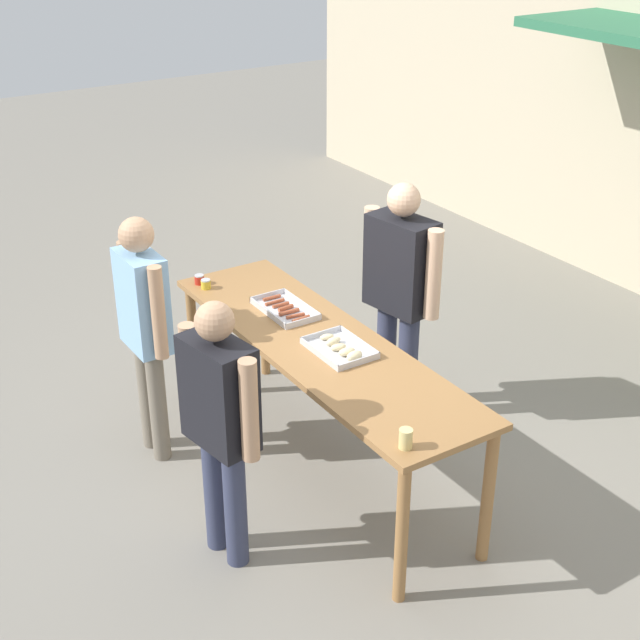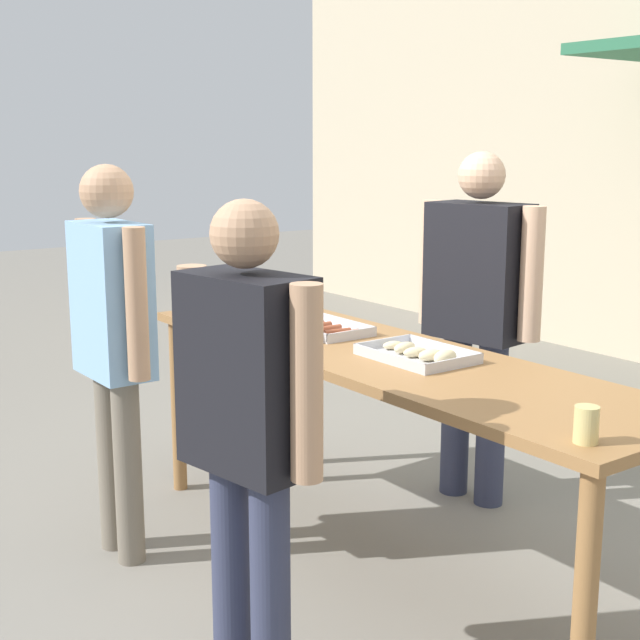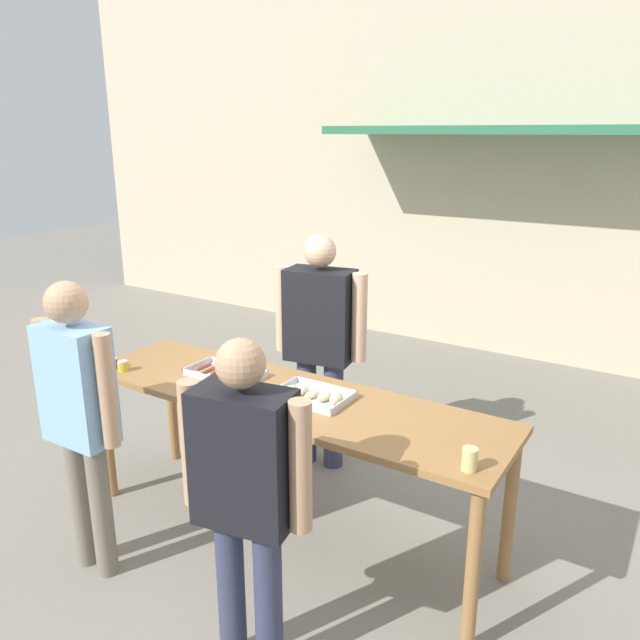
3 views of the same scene
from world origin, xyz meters
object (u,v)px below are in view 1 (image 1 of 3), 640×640
food_tray_sausages (285,310)px  condiment_jar_mustard (199,279)px  person_customer_with_cup (220,414)px  food_tray_buns (341,349)px  beer_cup (406,439)px  person_customer_holding_hotdog (144,318)px  condiment_jar_ketchup (206,284)px  person_server_behind_table (400,283)px

food_tray_sausages → condiment_jar_mustard: size_ratio=6.94×
food_tray_sausages → person_customer_with_cup: 1.31m
food_tray_buns → beer_cup: 1.04m
condiment_jar_mustard → person_customer_holding_hotdog: size_ratio=0.04×
food_tray_sausages → condiment_jar_ketchup: size_ratio=6.94×
food_tray_sausages → person_customer_with_cup: (0.91, -0.94, 0.01)m
person_customer_holding_hotdog → person_customer_with_cup: size_ratio=1.05×
person_server_behind_table → condiment_jar_mustard: bearing=-138.8°
food_tray_sausages → condiment_jar_mustard: 0.76m
person_server_behind_table → condiment_jar_ketchup: bearing=-135.8°
condiment_jar_mustard → beer_cup: bearing=0.0°
person_customer_with_cup → condiment_jar_ketchup: bearing=-33.1°
food_tray_buns → beer_cup: (1.00, -0.28, 0.03)m
food_tray_sausages → condiment_jar_ketchup: condiment_jar_ketchup is taller
condiment_jar_mustard → food_tray_buns: bearing=11.8°
condiment_jar_ketchup → person_server_behind_table: 1.34m
condiment_jar_ketchup → person_customer_holding_hotdog: size_ratio=0.04×
condiment_jar_ketchup → beer_cup: 2.27m
person_server_behind_table → person_customer_holding_hotdog: (-0.45, -1.68, -0.01)m
beer_cup → person_customer_holding_hotdog: 2.01m
beer_cup → person_customer_holding_hotdog: size_ratio=0.06×
condiment_jar_mustard → person_customer_with_cup: bearing=-22.1°
food_tray_sausages → person_customer_holding_hotdog: (-0.26, -0.88, 0.07)m
food_tray_sausages → condiment_jar_mustard: (-0.70, -0.28, 0.02)m
condiment_jar_ketchup → person_customer_holding_hotdog: bearing=-59.4°
food_tray_buns → person_server_behind_table: bearing=120.5°
condiment_jar_mustard → person_customer_with_cup: size_ratio=0.04×
condiment_jar_mustard → person_customer_holding_hotdog: bearing=-53.0°
person_customer_holding_hotdog → food_tray_buns: bearing=-136.8°
food_tray_buns → condiment_jar_mustard: 1.39m
food_tray_sausages → beer_cup: beer_cup is taller
person_customer_holding_hotdog → person_customer_with_cup: bearing=176.4°
food_tray_sausages → person_server_behind_table: person_server_behind_table is taller
condiment_jar_ketchup → person_customer_with_cup: size_ratio=0.04×
person_customer_holding_hotdog → person_customer_with_cup: (1.17, -0.06, -0.06)m
condiment_jar_ketchup → person_customer_holding_hotdog: person_customer_holding_hotdog is taller
food_tray_sausages → person_customer_holding_hotdog: size_ratio=0.28×
condiment_jar_mustard → condiment_jar_ketchup: (0.10, 0.00, 0.00)m
food_tray_buns → person_customer_with_cup: person_customer_with_cup is taller
person_customer_with_cup → beer_cup: bearing=-148.6°
beer_cup → person_server_behind_table: (-1.47, 1.08, 0.03)m
condiment_jar_mustard → person_customer_holding_hotdog: (0.45, -0.59, 0.05)m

